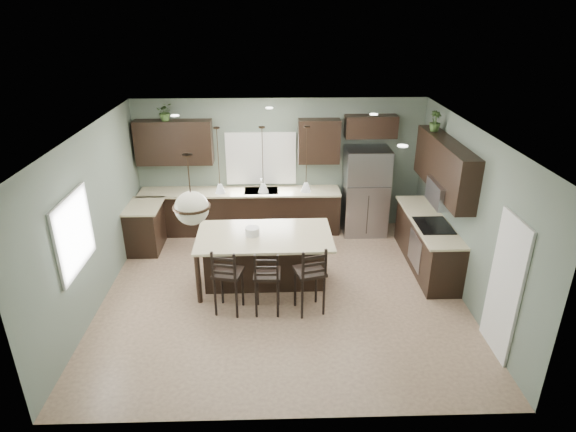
% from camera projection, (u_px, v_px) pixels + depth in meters
% --- Properties ---
extents(ground, '(6.00, 6.00, 0.00)m').
position_uv_depth(ground, '(283.00, 292.00, 8.25)').
color(ground, '#9E8466').
rests_on(ground, ground).
extents(pantry_door, '(0.04, 0.82, 2.04)m').
position_uv_depth(pantry_door, '(505.00, 287.00, 6.50)').
color(pantry_door, white).
rests_on(pantry_door, ground).
extents(window_back, '(1.35, 0.02, 1.00)m').
position_uv_depth(window_back, '(261.00, 158.00, 10.11)').
color(window_back, white).
rests_on(window_back, room_shell).
extents(window_left, '(0.02, 1.10, 1.00)m').
position_uv_depth(window_left, '(73.00, 234.00, 6.80)').
color(window_left, white).
rests_on(window_left, room_shell).
extents(left_return_cabs, '(0.60, 0.90, 0.90)m').
position_uv_depth(left_return_cabs, '(145.00, 228.00, 9.54)').
color(left_return_cabs, black).
rests_on(left_return_cabs, ground).
extents(left_return_countertop, '(0.66, 0.96, 0.04)m').
position_uv_depth(left_return_countertop, '(143.00, 206.00, 9.35)').
color(left_return_countertop, beige).
rests_on(left_return_countertop, left_return_cabs).
extents(back_lower_cabs, '(4.20, 0.60, 0.90)m').
position_uv_depth(back_lower_cabs, '(241.00, 212.00, 10.28)').
color(back_lower_cabs, black).
rests_on(back_lower_cabs, ground).
extents(back_countertop, '(4.20, 0.66, 0.04)m').
position_uv_depth(back_countertop, '(240.00, 192.00, 10.07)').
color(back_countertop, beige).
rests_on(back_countertop, back_lower_cabs).
extents(sink_inset, '(0.70, 0.45, 0.01)m').
position_uv_depth(sink_inset, '(261.00, 191.00, 10.08)').
color(sink_inset, gray).
rests_on(sink_inset, back_countertop).
extents(faucet, '(0.02, 0.02, 0.28)m').
position_uv_depth(faucet, '(261.00, 185.00, 9.99)').
color(faucet, silver).
rests_on(faucet, back_countertop).
extents(back_upper_left, '(1.55, 0.34, 0.90)m').
position_uv_depth(back_upper_left, '(174.00, 142.00, 9.75)').
color(back_upper_left, black).
rests_on(back_upper_left, room_shell).
extents(back_upper_right, '(0.85, 0.34, 0.90)m').
position_uv_depth(back_upper_right, '(319.00, 141.00, 9.83)').
color(back_upper_right, black).
rests_on(back_upper_right, room_shell).
extents(fridge_header, '(1.05, 0.34, 0.45)m').
position_uv_depth(fridge_header, '(371.00, 126.00, 9.74)').
color(fridge_header, black).
rests_on(fridge_header, room_shell).
extents(right_lower_cabs, '(0.60, 2.35, 0.90)m').
position_uv_depth(right_lower_cabs, '(427.00, 243.00, 8.94)').
color(right_lower_cabs, black).
rests_on(right_lower_cabs, ground).
extents(right_countertop, '(0.66, 2.35, 0.04)m').
position_uv_depth(right_countertop, '(429.00, 220.00, 8.75)').
color(right_countertop, beige).
rests_on(right_countertop, right_lower_cabs).
extents(cooktop, '(0.58, 0.75, 0.02)m').
position_uv_depth(cooktop, '(434.00, 225.00, 8.48)').
color(cooktop, black).
rests_on(cooktop, right_countertop).
extents(wall_oven_front, '(0.01, 0.72, 0.60)m').
position_uv_depth(wall_oven_front, '(415.00, 250.00, 8.68)').
color(wall_oven_front, gray).
rests_on(wall_oven_front, right_lower_cabs).
extents(right_upper_cabs, '(0.34, 2.35, 0.90)m').
position_uv_depth(right_upper_cabs, '(444.00, 166.00, 8.33)').
color(right_upper_cabs, black).
rests_on(right_upper_cabs, room_shell).
extents(microwave, '(0.40, 0.75, 0.40)m').
position_uv_depth(microwave, '(444.00, 193.00, 8.24)').
color(microwave, gray).
rests_on(microwave, right_upper_cabs).
extents(refrigerator, '(0.90, 0.74, 1.85)m').
position_uv_depth(refrigerator, '(365.00, 191.00, 10.07)').
color(refrigerator, gray).
rests_on(refrigerator, ground).
extents(kitchen_island, '(2.32, 1.34, 0.92)m').
position_uv_depth(kitchen_island, '(265.00, 259.00, 8.37)').
color(kitchen_island, black).
rests_on(kitchen_island, ground).
extents(serving_dish, '(0.24, 0.24, 0.14)m').
position_uv_depth(serving_dish, '(252.00, 231.00, 8.15)').
color(serving_dish, silver).
rests_on(serving_dish, kitchen_island).
extents(bar_stool_left, '(0.51, 0.51, 1.15)m').
position_uv_depth(bar_stool_left, '(228.00, 280.00, 7.52)').
color(bar_stool_left, black).
rests_on(bar_stool_left, ground).
extents(bar_stool_center, '(0.43, 0.43, 1.12)m').
position_uv_depth(bar_stool_center, '(267.00, 281.00, 7.52)').
color(bar_stool_center, black).
rests_on(bar_stool_center, ground).
extents(bar_stool_right, '(0.54, 0.54, 1.18)m').
position_uv_depth(bar_stool_right, '(310.00, 278.00, 7.52)').
color(bar_stool_right, black).
rests_on(bar_stool_right, ground).
extents(pendant_left, '(0.17, 0.17, 1.10)m').
position_uv_depth(pendant_left, '(218.00, 161.00, 7.62)').
color(pendant_left, silver).
rests_on(pendant_left, room_shell).
extents(pendant_center, '(0.17, 0.17, 1.10)m').
position_uv_depth(pendant_center, '(263.00, 160.00, 7.65)').
color(pendant_center, white).
rests_on(pendant_center, room_shell).
extents(pendant_right, '(0.17, 0.17, 1.10)m').
position_uv_depth(pendant_right, '(306.00, 160.00, 7.68)').
color(pendant_right, white).
rests_on(pendant_right, room_shell).
extents(chandelier, '(0.50, 0.50, 0.98)m').
position_uv_depth(chandelier, '(190.00, 190.00, 6.26)').
color(chandelier, beige).
rests_on(chandelier, room_shell).
extents(plant_back_left, '(0.36, 0.33, 0.36)m').
position_uv_depth(plant_back_left, '(165.00, 112.00, 9.47)').
color(plant_back_left, '#395826').
rests_on(plant_back_left, back_upper_left).
extents(plant_right_wall, '(0.25, 0.25, 0.37)m').
position_uv_depth(plant_right_wall, '(435.00, 121.00, 8.69)').
color(plant_right_wall, '#395927').
rests_on(plant_right_wall, right_upper_cabs).
extents(room_shell, '(6.00, 6.00, 6.00)m').
position_uv_depth(room_shell, '(282.00, 200.00, 7.56)').
color(room_shell, slate).
rests_on(room_shell, ground).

